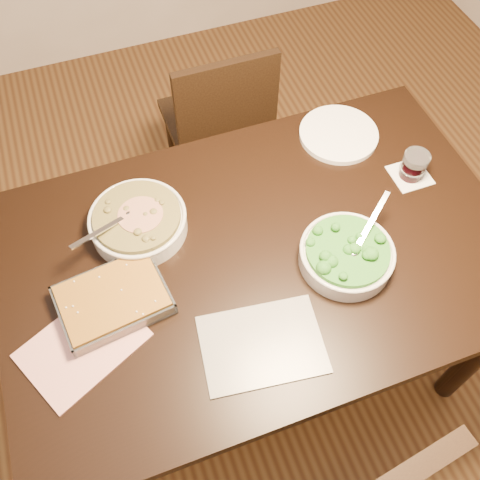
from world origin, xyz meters
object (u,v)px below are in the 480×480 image
Objects in this scene: table at (259,269)px; baking_dish at (113,300)px; dinner_plate at (339,134)px; stew_bowl at (138,221)px; chair_far at (220,122)px; broccoli_bowl at (347,255)px; wine_tumbler at (414,165)px.

table is 0.42m from baking_dish.
baking_dish is 0.86m from dinner_plate.
stew_bowl is 0.81m from chair_far.
broccoli_bowl is 0.31× the size of chair_far.
baking_dish reaches higher than table.
dinner_plate is at bearing 117.18° from chair_far.
chair_far is at bearing 48.56° from baking_dish.
wine_tumbler reaches higher than chair_far.
chair_far is (0.14, 0.79, -0.20)m from table.
table is 0.26m from broccoli_bowl.
stew_bowl is 0.57m from broccoli_bowl.
chair_far is at bearing 118.42° from wine_tumbler.
chair_far is (0.43, 0.60, -0.33)m from stew_bowl.
stew_bowl is at bearing 173.79° from wine_tumbler.
broccoli_bowl is (0.49, -0.29, -0.00)m from stew_bowl.
baking_dish is 1.18× the size of dinner_plate.
chair_far is at bearing 117.31° from dinner_plate.
broccoli_bowl is 0.38m from wine_tumbler.
table is at bearing -140.83° from dinner_plate.
wine_tumbler is at bearing -59.28° from dinner_plate.
broccoli_bowl is 0.95m from chair_far.
wine_tumbler is at bearing 32.70° from broccoli_bowl.
stew_bowl is at bearing -168.92° from dinner_plate.
baking_dish is (-0.12, -0.21, -0.01)m from stew_bowl.
baking_dish is 3.41× the size of wine_tumbler.
broccoli_bowl is 3.01× the size of wine_tumbler.
dinner_plate is (0.67, 0.13, -0.03)m from stew_bowl.
broccoli_bowl is at bearing -15.33° from baking_dish.
dinner_plate is at bearing 39.17° from table.
broccoli_bowl is at bearing -147.30° from wine_tumbler.
table is 0.37m from stew_bowl.
table is at bearing -4.16° from baking_dish.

